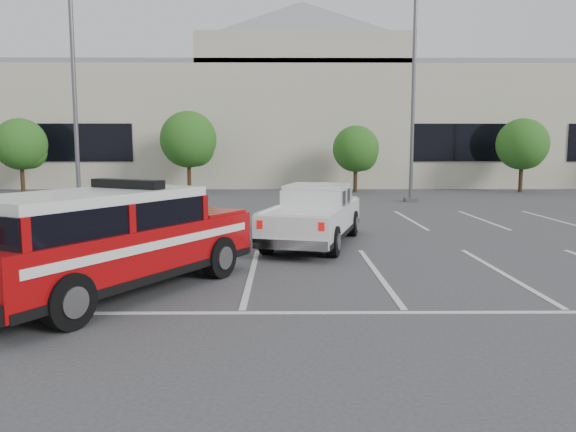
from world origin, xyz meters
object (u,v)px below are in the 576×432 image
(tree_left, at_px, (23,146))
(tree_mid_right, at_px, (357,151))
(convention_building, at_px, (277,121))
(white_pickup, at_px, (314,221))
(light_pole_mid, at_px, (413,96))
(fire_chief_suv, at_px, (110,248))
(tree_mid_left, at_px, (190,141))
(tree_right, at_px, (523,146))
(light_pole_left, at_px, (74,87))

(tree_left, relative_size, tree_mid_right, 1.11)
(convention_building, bearing_deg, white_pickup, -87.23)
(light_pole_mid, relative_size, fire_chief_suv, 1.64)
(convention_building, xyz_separation_m, tree_mid_left, (-5.09, -9.82, -1.68))
(tree_mid_right, bearing_deg, tree_left, 180.00)
(light_pole_mid, bearing_deg, tree_left, 164.57)
(convention_building, bearing_deg, tree_mid_right, -63.43)
(tree_mid_left, bearing_deg, fire_chief_suv, -84.20)
(convention_building, bearing_deg, tree_left, -146.95)
(tree_mid_left, bearing_deg, tree_right, -0.00)
(tree_left, bearing_deg, white_pickup, -48.00)
(convention_building, distance_m, tree_right, 17.96)
(convention_building, height_order, tree_right, convention_building)
(tree_mid_left, bearing_deg, light_pole_left, -107.10)
(tree_mid_right, distance_m, tree_right, 10.00)
(tree_right, distance_m, fire_chief_suv, 29.54)
(tree_left, height_order, tree_mid_left, tree_mid_left)
(white_pickup, bearing_deg, light_pole_mid, 80.73)
(convention_building, xyz_separation_m, white_pickup, (1.36, -28.09, -4.06))
(tree_left, bearing_deg, tree_mid_right, -0.00)
(convention_building, distance_m, tree_mid_left, 11.19)
(tree_mid_left, relative_size, white_pickup, 0.85)
(tree_right, height_order, white_pickup, tree_right)
(tree_mid_left, distance_m, fire_chief_suv, 23.87)
(light_pole_left, bearing_deg, convention_building, 67.61)
(light_pole_mid, bearing_deg, tree_mid_left, 153.08)
(tree_left, relative_size, tree_right, 1.00)
(fire_chief_suv, distance_m, white_pickup, 6.73)
(fire_chief_suv, xyz_separation_m, white_pickup, (4.05, 5.38, -0.20))
(tree_mid_left, xyz_separation_m, tree_right, (20.00, -0.00, -0.27))
(tree_left, relative_size, light_pole_left, 0.43)
(tree_mid_right, distance_m, white_pickup, 18.70)
(tree_right, bearing_deg, tree_left, 180.00)
(tree_left, relative_size, tree_mid_left, 0.91)
(convention_building, height_order, tree_mid_right, convention_building)
(tree_right, bearing_deg, light_pole_mid, -143.23)
(light_pole_left, xyz_separation_m, light_pole_mid, (15.00, 4.00, 0.00))
(tree_mid_right, relative_size, fire_chief_suv, 0.64)
(tree_left, distance_m, tree_right, 30.00)
(tree_mid_right, bearing_deg, light_pole_mid, -72.48)
(convention_building, distance_m, fire_chief_suv, 33.79)
(tree_left, height_order, light_pole_mid, light_pole_mid)
(light_pole_left, height_order, white_pickup, light_pole_left)
(convention_building, height_order, tree_left, convention_building)
(tree_left, distance_m, white_pickup, 24.67)
(tree_left, bearing_deg, tree_right, 0.00)
(convention_building, height_order, white_pickup, convention_building)
(light_pole_mid, bearing_deg, fire_chief_suv, -118.37)
(convention_building, relative_size, tree_left, 13.58)
(convention_building, height_order, light_pole_left, convention_building)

